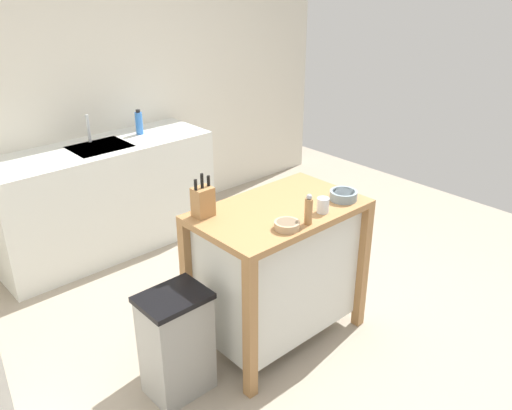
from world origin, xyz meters
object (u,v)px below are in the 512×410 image
(knife_block, at_px, (203,201))
(bottle_dish_soap, at_px, (139,123))
(kitchen_island, at_px, (278,267))
(bowl_ceramic_small, at_px, (287,225))
(pepper_grinder, at_px, (309,210))
(bowl_stoneware_deep, at_px, (343,195))
(trash_bin, at_px, (176,344))
(sink_faucet, at_px, (88,128))
(drinking_cup, at_px, (323,205))

(knife_block, relative_size, bottle_dish_soap, 1.23)
(kitchen_island, distance_m, bowl_ceramic_small, 0.50)
(bowl_ceramic_small, bearing_deg, bottle_dish_soap, 80.88)
(knife_block, bearing_deg, kitchen_island, -28.60)
(pepper_grinder, distance_m, bottle_dish_soap, 2.09)
(bowl_stoneware_deep, distance_m, bowl_ceramic_small, 0.52)
(knife_block, xyz_separation_m, trash_bin, (-0.36, -0.19, -0.68))
(kitchen_island, bearing_deg, trash_bin, 178.50)
(bowl_stoneware_deep, height_order, trash_bin, bowl_stoneware_deep)
(bowl_ceramic_small, bearing_deg, sink_faucet, 92.06)
(bowl_ceramic_small, height_order, bottle_dish_soap, bottle_dish_soap)
(drinking_cup, distance_m, bottle_dish_soap, 2.04)
(bowl_stoneware_deep, relative_size, bottle_dish_soap, 0.80)
(trash_bin, xyz_separation_m, sink_faucet, (0.52, 1.89, 0.69))
(sink_faucet, bearing_deg, kitchen_island, -83.14)
(trash_bin, bearing_deg, kitchen_island, -1.50)
(kitchen_island, xyz_separation_m, bottle_dish_soap, (0.18, 1.83, 0.49))
(pepper_grinder, xyz_separation_m, trash_bin, (-0.72, 0.27, -0.67))
(knife_block, distance_m, sink_faucet, 1.71)
(pepper_grinder, distance_m, trash_bin, 1.02)
(kitchen_island, relative_size, sink_faucet, 4.62)
(drinking_cup, height_order, trash_bin, drinking_cup)
(pepper_grinder, xyz_separation_m, sink_faucet, (-0.20, 2.17, 0.02))
(kitchen_island, height_order, drinking_cup, drinking_cup)
(pepper_grinder, bearing_deg, drinking_cup, 14.17)
(drinking_cup, bearing_deg, kitchen_island, 124.41)
(kitchen_island, height_order, knife_block, knife_block)
(kitchen_island, xyz_separation_m, bowl_ceramic_small, (-0.15, -0.22, 0.42))
(bowl_stoneware_deep, xyz_separation_m, drinking_cup, (-0.23, -0.03, 0.01))
(kitchen_island, relative_size, knife_block, 4.00)
(kitchen_island, xyz_separation_m, knife_block, (-0.39, 0.21, 0.49))
(pepper_grinder, bearing_deg, kitchen_island, 84.02)
(drinking_cup, distance_m, pepper_grinder, 0.18)
(kitchen_island, height_order, bottle_dish_soap, bottle_dish_soap)
(knife_block, relative_size, drinking_cup, 2.89)
(bowl_ceramic_small, distance_m, drinking_cup, 0.30)
(knife_block, bearing_deg, bowl_stoneware_deep, -27.06)
(knife_block, bearing_deg, bottle_dish_soap, 70.81)
(knife_block, distance_m, trash_bin, 0.79)
(bottle_dish_soap, bearing_deg, bowl_stoneware_deep, -84.50)
(knife_block, xyz_separation_m, bowl_ceramic_small, (0.23, -0.43, -0.07))
(knife_block, bearing_deg, drinking_cup, -38.36)
(knife_block, distance_m, pepper_grinder, 0.59)
(knife_block, relative_size, trash_bin, 0.40)
(drinking_cup, relative_size, sink_faucet, 0.40)
(bowl_ceramic_small, bearing_deg, trash_bin, 158.35)
(sink_faucet, bearing_deg, drinking_cup, -80.03)
(trash_bin, bearing_deg, bottle_dish_soap, 62.99)
(drinking_cup, xyz_separation_m, trash_bin, (-0.89, 0.23, -0.63))
(knife_block, xyz_separation_m, bowl_stoneware_deep, (0.76, -0.39, -0.06))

